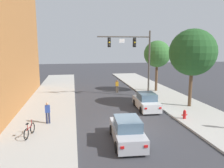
{
  "coord_description": "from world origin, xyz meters",
  "views": [
    {
      "loc": [
        -4.08,
        -15.19,
        5.95
      ],
      "look_at": [
        -0.13,
        7.05,
        2.0
      ],
      "focal_mm": 35.05,
      "sensor_mm": 36.0,
      "label": 1
    }
  ],
  "objects_px": {
    "street_tree_nearest": "(193,53)",
    "pedestrian_sidewalk_left_walker": "(48,112)",
    "car_following_silver": "(127,131)",
    "pedestrian_crossing_road": "(117,86)",
    "traffic_signal_mast": "(135,51)",
    "street_tree_second": "(157,54)",
    "car_lead_white": "(146,102)",
    "fire_hydrant": "(185,114)",
    "bicycle_leaning": "(29,131)"
  },
  "relations": [
    {
      "from": "car_following_silver",
      "to": "pedestrian_crossing_road",
      "type": "relative_size",
      "value": 2.64
    },
    {
      "from": "pedestrian_crossing_road",
      "to": "street_tree_second",
      "type": "distance_m",
      "value": 6.53
    },
    {
      "from": "car_following_silver",
      "to": "street_tree_second",
      "type": "xyz_separation_m",
      "value": [
        7.44,
        14.2,
        4.19
      ]
    },
    {
      "from": "car_lead_white",
      "to": "fire_hydrant",
      "type": "relative_size",
      "value": 5.99
    },
    {
      "from": "car_following_silver",
      "to": "bicycle_leaning",
      "type": "xyz_separation_m",
      "value": [
        -6.1,
        1.66,
        -0.18
      ]
    },
    {
      "from": "traffic_signal_mast",
      "to": "street_tree_nearest",
      "type": "relative_size",
      "value": 1.01
    },
    {
      "from": "car_following_silver",
      "to": "street_tree_nearest",
      "type": "xyz_separation_m",
      "value": [
        7.91,
        6.57,
        4.61
      ]
    },
    {
      "from": "pedestrian_sidewalk_left_walker",
      "to": "fire_hydrant",
      "type": "distance_m",
      "value": 10.77
    },
    {
      "from": "pedestrian_crossing_road",
      "to": "bicycle_leaning",
      "type": "height_order",
      "value": "pedestrian_crossing_road"
    },
    {
      "from": "car_following_silver",
      "to": "street_tree_second",
      "type": "distance_m",
      "value": 16.57
    },
    {
      "from": "street_tree_second",
      "to": "pedestrian_sidewalk_left_walker",
      "type": "bearing_deg",
      "value": -140.88
    },
    {
      "from": "car_lead_white",
      "to": "pedestrian_sidewalk_left_walker",
      "type": "relative_size",
      "value": 2.63
    },
    {
      "from": "street_tree_nearest",
      "to": "bicycle_leaning",
      "type": "bearing_deg",
      "value": -160.66
    },
    {
      "from": "pedestrian_sidewalk_left_walker",
      "to": "street_tree_second",
      "type": "relative_size",
      "value": 0.25
    },
    {
      "from": "traffic_signal_mast",
      "to": "car_lead_white",
      "type": "relative_size",
      "value": 1.74
    },
    {
      "from": "bicycle_leaning",
      "to": "street_tree_nearest",
      "type": "xyz_separation_m",
      "value": [
        14.01,
        4.92,
        4.79
      ]
    },
    {
      "from": "car_lead_white",
      "to": "car_following_silver",
      "type": "distance_m",
      "value": 7.61
    },
    {
      "from": "bicycle_leaning",
      "to": "street_tree_second",
      "type": "distance_m",
      "value": 18.97
    },
    {
      "from": "traffic_signal_mast",
      "to": "fire_hydrant",
      "type": "bearing_deg",
      "value": -78.5
    },
    {
      "from": "car_lead_white",
      "to": "street_tree_nearest",
      "type": "bearing_deg",
      "value": -2.13
    },
    {
      "from": "car_following_silver",
      "to": "car_lead_white",
      "type": "bearing_deg",
      "value": 62.21
    },
    {
      "from": "car_lead_white",
      "to": "pedestrian_sidewalk_left_walker",
      "type": "xyz_separation_m",
      "value": [
        -8.72,
        -2.79,
        0.34
      ]
    },
    {
      "from": "car_lead_white",
      "to": "street_tree_second",
      "type": "xyz_separation_m",
      "value": [
        3.89,
        7.47,
        4.19
      ]
    },
    {
      "from": "bicycle_leaning",
      "to": "pedestrian_sidewalk_left_walker",
      "type": "bearing_deg",
      "value": 68.02
    },
    {
      "from": "fire_hydrant",
      "to": "street_tree_nearest",
      "type": "height_order",
      "value": "street_tree_nearest"
    },
    {
      "from": "traffic_signal_mast",
      "to": "street_tree_second",
      "type": "bearing_deg",
      "value": 34.09
    },
    {
      "from": "pedestrian_crossing_road",
      "to": "street_tree_second",
      "type": "bearing_deg",
      "value": -4.59
    },
    {
      "from": "car_lead_white",
      "to": "pedestrian_crossing_road",
      "type": "bearing_deg",
      "value": 99.03
    },
    {
      "from": "car_following_silver",
      "to": "pedestrian_crossing_road",
      "type": "xyz_separation_m",
      "value": [
        2.3,
        14.61,
        0.19
      ]
    },
    {
      "from": "fire_hydrant",
      "to": "street_tree_nearest",
      "type": "distance_m",
      "value": 6.37
    },
    {
      "from": "street_tree_nearest",
      "to": "street_tree_second",
      "type": "distance_m",
      "value": 7.65
    },
    {
      "from": "traffic_signal_mast",
      "to": "car_following_silver",
      "type": "distance_m",
      "value": 13.17
    },
    {
      "from": "car_following_silver",
      "to": "pedestrian_sidewalk_left_walker",
      "type": "xyz_separation_m",
      "value": [
        -5.17,
        3.94,
        0.34
      ]
    },
    {
      "from": "bicycle_leaning",
      "to": "pedestrian_crossing_road",
      "type": "bearing_deg",
      "value": 57.06
    },
    {
      "from": "pedestrian_sidewalk_left_walker",
      "to": "fire_hydrant",
      "type": "bearing_deg",
      "value": -4.2
    },
    {
      "from": "street_tree_nearest",
      "to": "street_tree_second",
      "type": "relative_size",
      "value": 1.14
    },
    {
      "from": "traffic_signal_mast",
      "to": "fire_hydrant",
      "type": "xyz_separation_m",
      "value": [
        1.75,
        -8.59,
        -4.81
      ]
    },
    {
      "from": "pedestrian_sidewalk_left_walker",
      "to": "car_following_silver",
      "type": "bearing_deg",
      "value": -37.32
    },
    {
      "from": "car_lead_white",
      "to": "traffic_signal_mast",
      "type": "bearing_deg",
      "value": 87.05
    },
    {
      "from": "pedestrian_crossing_road",
      "to": "street_tree_nearest",
      "type": "relative_size",
      "value": 0.22
    },
    {
      "from": "pedestrian_sidewalk_left_walker",
      "to": "car_lead_white",
      "type": "bearing_deg",
      "value": 17.76
    },
    {
      "from": "street_tree_nearest",
      "to": "pedestrian_sidewalk_left_walker",
      "type": "bearing_deg",
      "value": -168.63
    },
    {
      "from": "bicycle_leaning",
      "to": "fire_hydrant",
      "type": "height_order",
      "value": "bicycle_leaning"
    },
    {
      "from": "pedestrian_sidewalk_left_walker",
      "to": "fire_hydrant",
      "type": "xyz_separation_m",
      "value": [
        10.73,
        -0.79,
        -0.56
      ]
    },
    {
      "from": "pedestrian_crossing_road",
      "to": "fire_hydrant",
      "type": "bearing_deg",
      "value": -74.13
    },
    {
      "from": "traffic_signal_mast",
      "to": "pedestrian_sidewalk_left_walker",
      "type": "distance_m",
      "value": 12.63
    },
    {
      "from": "car_following_silver",
      "to": "street_tree_second",
      "type": "height_order",
      "value": "street_tree_second"
    },
    {
      "from": "traffic_signal_mast",
      "to": "car_following_silver",
      "type": "height_order",
      "value": "traffic_signal_mast"
    },
    {
      "from": "traffic_signal_mast",
      "to": "pedestrian_crossing_road",
      "type": "relative_size",
      "value": 4.57
    },
    {
      "from": "pedestrian_crossing_road",
      "to": "traffic_signal_mast",
      "type": "bearing_deg",
      "value": -62.27
    }
  ]
}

